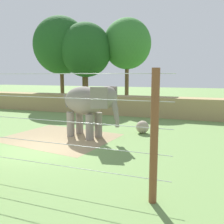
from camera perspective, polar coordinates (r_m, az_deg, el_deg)
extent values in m
plane|color=#6B8E4C|center=(12.11, -16.30, -8.27)|extent=(120.00, 120.00, 0.00)
cube|color=#937F5B|center=(13.95, -12.18, -5.85)|extent=(6.38, 5.42, 0.01)
cube|color=tan|center=(21.60, 1.14, 1.68)|extent=(36.00, 1.80, 1.64)
cylinder|color=gray|center=(13.67, -3.24, -3.00)|extent=(0.43, 0.43, 1.38)
cylinder|color=gray|center=(13.09, -5.27, -3.55)|extent=(0.43, 0.43, 1.38)
cylinder|color=gray|center=(14.56, -7.65, -2.35)|extent=(0.43, 0.43, 1.38)
cylinder|color=gray|center=(14.01, -9.72, -2.83)|extent=(0.43, 0.43, 1.38)
ellipsoid|color=gray|center=(13.61, -6.62, 2.69)|extent=(2.82, 1.96, 1.58)
ellipsoid|color=gray|center=(12.60, -1.10, 3.53)|extent=(1.21, 1.29, 1.14)
cube|color=gray|center=(13.14, 0.05, 3.74)|extent=(0.75, 0.64, 1.08)
cube|color=gray|center=(12.18, -3.09, 3.34)|extent=(0.89, 0.26, 1.08)
cylinder|color=gray|center=(12.40, 0.50, 1.56)|extent=(0.54, 0.42, 0.62)
cylinder|color=gray|center=(12.40, 0.96, -0.46)|extent=(0.40, 0.34, 0.58)
cylinder|color=gray|center=(12.43, 1.25, -2.35)|extent=(0.24, 0.24, 0.54)
cylinder|color=gray|center=(14.59, -10.86, 2.61)|extent=(0.31, 0.17, 0.79)
sphere|color=gray|center=(14.62, 7.19, -3.53)|extent=(0.76, 0.76, 0.76)
cylinder|color=brown|center=(6.53, 9.89, -5.96)|extent=(0.22, 0.22, 3.64)
cylinder|color=brown|center=(27.35, -6.05, 5.37)|extent=(0.44, 0.44, 3.78)
ellipsoid|color=#1E511E|center=(27.43, -6.19, 14.30)|extent=(5.59, 5.59, 5.87)
cylinder|color=brown|center=(30.82, -6.59, 6.77)|extent=(0.44, 0.44, 4.90)
ellipsoid|color=#235B23|center=(30.96, -6.72, 14.30)|extent=(3.79, 3.79, 3.97)
cylinder|color=brown|center=(27.86, 3.49, 6.33)|extent=(0.44, 0.44, 4.62)
ellipsoid|color=#33752D|center=(28.05, 3.58, 15.70)|extent=(5.32, 5.32, 5.59)
cylinder|color=brown|center=(29.13, -11.62, 5.81)|extent=(0.44, 0.44, 4.15)
ellipsoid|color=#1E511E|center=(29.29, -11.91, 15.06)|extent=(6.21, 6.21, 6.52)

